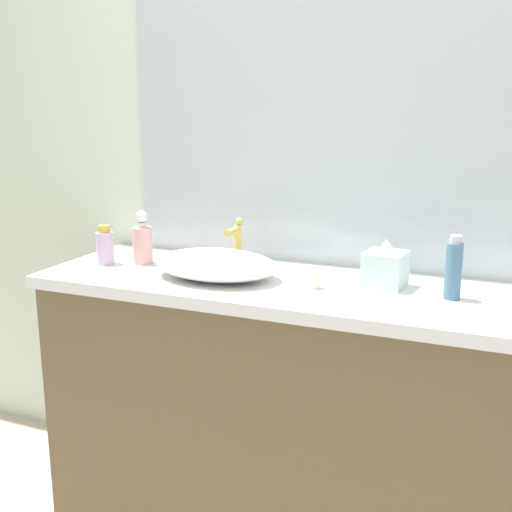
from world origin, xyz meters
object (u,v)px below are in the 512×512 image
at_px(perfume_bottle, 453,269).
at_px(candle_jar, 313,282).
at_px(soap_dispenser, 142,242).
at_px(sink_basin, 216,264).
at_px(lotion_bottle, 105,247).
at_px(tissue_box, 385,267).

xyz_separation_m(perfume_bottle, candle_jar, (-0.41, -0.05, -0.07)).
height_order(soap_dispenser, perfume_bottle, same).
relative_size(sink_basin, lotion_bottle, 3.00).
bearing_deg(sink_basin, tissue_box, 11.70).
bearing_deg(tissue_box, soap_dispenser, -178.01).
bearing_deg(lotion_bottle, tissue_box, 5.30).
bearing_deg(sink_basin, lotion_bottle, 177.55).
xyz_separation_m(soap_dispenser, candle_jar, (0.66, -0.07, -0.06)).
distance_m(sink_basin, candle_jar, 0.33).
relative_size(sink_basin, tissue_box, 2.77).
bearing_deg(soap_dispenser, sink_basin, -13.63).
relative_size(sink_basin, soap_dispenser, 2.21).
xyz_separation_m(sink_basin, soap_dispenser, (-0.33, 0.08, 0.03)).
relative_size(soap_dispenser, lotion_bottle, 1.36).
relative_size(soap_dispenser, perfume_bottle, 1.00).
relative_size(sink_basin, candle_jar, 9.52).
distance_m(sink_basin, soap_dispenser, 0.34).
bearing_deg(candle_jar, sink_basin, -178.56).
distance_m(soap_dispenser, tissue_box, 0.86).
height_order(lotion_bottle, perfume_bottle, perfume_bottle).
xyz_separation_m(soap_dispenser, lotion_bottle, (-0.12, -0.06, -0.01)).
bearing_deg(soap_dispenser, tissue_box, 1.99).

